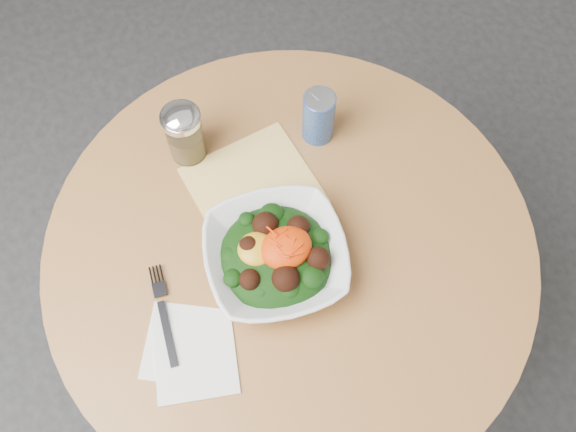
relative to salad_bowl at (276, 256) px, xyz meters
name	(u,v)px	position (x,y,z in m)	size (l,w,h in m)	color
ground	(289,348)	(0.04, 0.02, -0.78)	(6.00, 6.00, 0.00)	#29292B
table	(290,282)	(0.04, 0.02, -0.23)	(0.90, 0.90, 0.75)	black
cloth_napkin	(253,185)	(0.03, 0.16, -0.03)	(0.22, 0.20, 0.00)	#FFAE0D
paper_napkins	(191,351)	(-0.20, -0.08, -0.03)	(0.19, 0.21, 0.00)	white
salad_bowl	(276,256)	(0.00, 0.00, 0.00)	(0.30, 0.30, 0.09)	white
fork	(163,311)	(-0.21, 0.01, -0.03)	(0.05, 0.19, 0.00)	black
spice_shaker	(184,133)	(-0.05, 0.29, 0.03)	(0.07, 0.07, 0.13)	silver
beverage_can	(318,116)	(0.20, 0.21, 0.02)	(0.06, 0.06, 0.12)	navy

